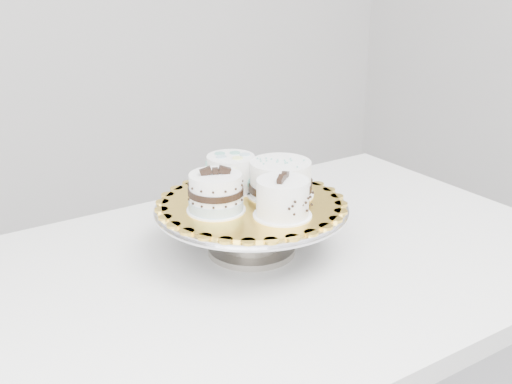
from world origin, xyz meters
TOP-DOWN VIEW (x-y plane):
  - table at (-0.13, 0.20)m, footprint 1.21×0.85m
  - cake_stand at (-0.15, 0.25)m, footprint 0.36×0.36m
  - cake_board at (-0.15, 0.25)m, footprint 0.39×0.39m
  - cake_swirl at (-0.14, 0.16)m, footprint 0.13×0.13m
  - cake_banded at (-0.22, 0.26)m, footprint 0.13×0.13m
  - cake_dots at (-0.14, 0.33)m, footprint 0.11×0.11m
  - cake_ribbon at (-0.08, 0.25)m, footprint 0.13×0.13m

SIDE VIEW (x-z plane):
  - table at x=-0.13m, z-range 0.29..1.04m
  - cake_stand at x=-0.15m, z-range 0.77..0.87m
  - cake_board at x=-0.15m, z-range 0.85..0.85m
  - cake_ribbon at x=-0.08m, z-range 0.85..0.92m
  - cake_banded at x=-0.22m, z-range 0.84..0.93m
  - cake_swirl at x=-0.14m, z-range 0.84..0.93m
  - cake_dots at x=-0.14m, z-range 0.85..0.92m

